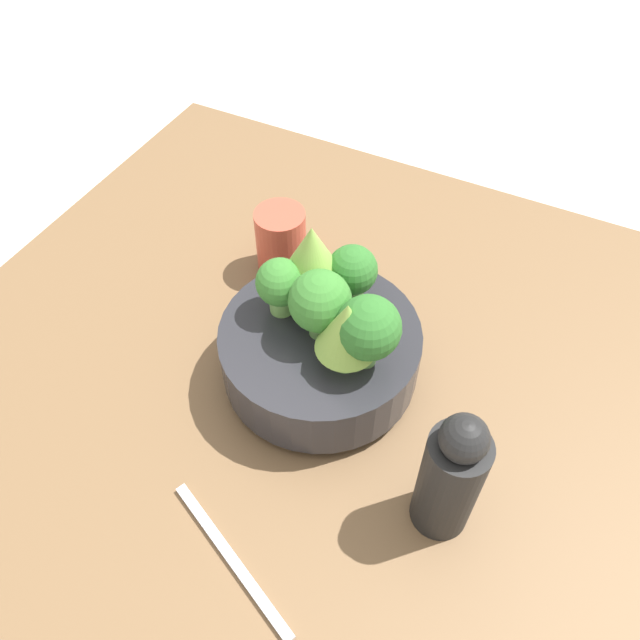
{
  "coord_description": "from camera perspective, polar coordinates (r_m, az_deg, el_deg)",
  "views": [
    {
      "loc": [
        0.15,
        -0.39,
        0.63
      ],
      "look_at": [
        -0.03,
        -0.02,
        0.15
      ],
      "focal_mm": 35.0,
      "sensor_mm": 36.0,
      "label": 1
    }
  ],
  "objects": [
    {
      "name": "broccoli_floret_right",
      "position": [
        0.59,
        4.43,
        -0.82
      ],
      "size": [
        0.06,
        0.06,
        0.08
      ],
      "color": "#609347",
      "rests_on": "bowl"
    },
    {
      "name": "romanesco_piece_near",
      "position": [
        0.59,
        2.46,
        -0.86
      ],
      "size": [
        0.06,
        0.06,
        0.09
      ],
      "color": "#6BA34C",
      "rests_on": "bowl"
    },
    {
      "name": "fork",
      "position": [
        0.62,
        -8.1,
        -20.76
      ],
      "size": [
        0.17,
        0.08,
        0.01
      ],
      "color": "silver",
      "rests_on": "table"
    },
    {
      "name": "ground_plane",
      "position": [
        0.76,
        2.98,
        -6.88
      ],
      "size": [
        6.0,
        6.0,
        0.0
      ],
      "primitive_type": "plane",
      "color": "silver"
    },
    {
      "name": "pepper_mill",
      "position": [
        0.58,
        11.87,
        -13.83
      ],
      "size": [
        0.06,
        0.06,
        0.17
      ],
      "color": "black",
      "rests_on": "table"
    },
    {
      "name": "romanesco_piece_far",
      "position": [
        0.64,
        -0.75,
        5.95
      ],
      "size": [
        0.07,
        0.07,
        0.1
      ],
      "color": "#609347",
      "rests_on": "bowl"
    },
    {
      "name": "table",
      "position": [
        0.74,
        3.06,
        -5.85
      ],
      "size": [
        0.98,
        0.8,
        0.05
      ],
      "color": "brown",
      "rests_on": "ground_plane"
    },
    {
      "name": "broccoli_floret_center",
      "position": [
        0.62,
        -0.0,
        1.64
      ],
      "size": [
        0.06,
        0.06,
        0.08
      ],
      "color": "#609347",
      "rests_on": "bowl"
    },
    {
      "name": "broccoli_floret_left",
      "position": [
        0.65,
        -3.66,
        3.27
      ],
      "size": [
        0.05,
        0.05,
        0.07
      ],
      "color": "#7AB256",
      "rests_on": "bowl"
    },
    {
      "name": "cup",
      "position": [
        0.8,
        -3.58,
        7.21
      ],
      "size": [
        0.06,
        0.06,
        0.09
      ],
      "color": "#C64C38",
      "rests_on": "table"
    },
    {
      "name": "broccoli_floret_back",
      "position": [
        0.66,
        2.96,
        4.4
      ],
      "size": [
        0.05,
        0.05,
        0.07
      ],
      "color": "#6BA34C",
      "rests_on": "bowl"
    },
    {
      "name": "bowl",
      "position": [
        0.68,
        -0.0,
        -2.91
      ],
      "size": [
        0.22,
        0.22,
        0.08
      ],
      "color": "#28282D",
      "rests_on": "table"
    }
  ]
}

